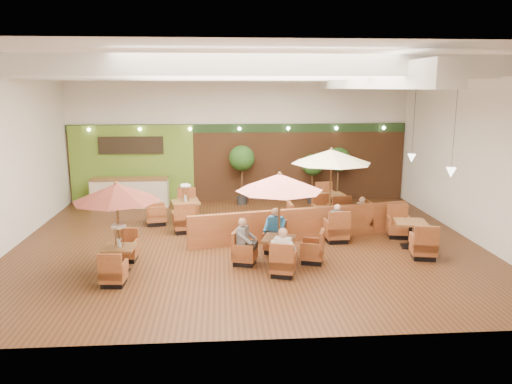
{
  "coord_description": "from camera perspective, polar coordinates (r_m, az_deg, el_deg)",
  "views": [
    {
      "loc": [
        -0.8,
        -14.65,
        4.68
      ],
      "look_at": [
        0.3,
        0.5,
        1.5
      ],
      "focal_mm": 35.0,
      "sensor_mm": 36.0,
      "label": 1
    }
  ],
  "objects": [
    {
      "name": "diner_2",
      "position": [
        13.4,
        -1.31,
        -5.15
      ],
      "size": [
        0.41,
        0.45,
        0.83
      ],
      "rotation": [
        0.0,
        0.0,
        4.39
      ],
      "color": "slate",
      "rests_on": "ground"
    },
    {
      "name": "table_5",
      "position": [
        18.71,
        8.65,
        -1.54
      ],
      "size": [
        1.04,
        2.85,
        1.04
      ],
      "rotation": [
        0.0,
        0.0,
        0.13
      ],
      "color": "brown",
      "rests_on": "ground"
    },
    {
      "name": "diner_4",
      "position": [
        16.76,
        11.85,
        -2.06
      ],
      "size": [
        0.33,
        0.38,
        0.73
      ],
      "rotation": [
        0.0,
        0.0,
        1.75
      ],
      "color": "white",
      "rests_on": "ground"
    },
    {
      "name": "table_0",
      "position": [
        13.02,
        -15.59,
        -1.34
      ],
      "size": [
        2.21,
        2.36,
        2.4
      ],
      "rotation": [
        0.0,
        0.0,
        -0.07
      ],
      "color": "brown",
      "rests_on": "ground"
    },
    {
      "name": "table_4",
      "position": [
        15.61,
        17.19,
        -4.69
      ],
      "size": [
        1.06,
        2.79,
        1.01
      ],
      "rotation": [
        0.0,
        0.0,
        -0.19
      ],
      "color": "brown",
      "rests_on": "ground"
    },
    {
      "name": "table_2",
      "position": [
        16.27,
        8.53,
        1.85
      ],
      "size": [
        2.77,
        2.77,
        2.81
      ],
      "rotation": [
        0.0,
        0.0,
        0.05
      ],
      "color": "brown",
      "rests_on": "ground"
    },
    {
      "name": "booth_divider",
      "position": [
        15.71,
        5.38,
        -3.65
      ],
      "size": [
        7.16,
        1.69,
        1.01
      ],
      "primitive_type": "cube",
      "rotation": [
        0.0,
        0.0,
        0.21
      ],
      "color": "brown",
      "rests_on": "ground"
    },
    {
      "name": "diner_3",
      "position": [
        15.53,
        9.23,
        -3.03
      ],
      "size": [
        0.38,
        0.32,
        0.75
      ],
      "rotation": [
        0.0,
        0.0,
        -0.11
      ],
      "color": "#276FAD",
      "rests_on": "ground"
    },
    {
      "name": "diner_0",
      "position": [
        12.6,
        3.12,
        -6.3
      ],
      "size": [
        0.45,
        0.42,
        0.82
      ],
      "rotation": [
        0.0,
        0.0,
        -0.38
      ],
      "color": "white",
      "rests_on": "ground"
    },
    {
      "name": "topiary_1",
      "position": [
        20.55,
        6.48,
        2.88
      ],
      "size": [
        0.87,
        0.87,
        2.03
      ],
      "color": "black",
      "rests_on": "ground"
    },
    {
      "name": "service_counter",
      "position": [
        20.49,
        -14.18,
        -0.07
      ],
      "size": [
        3.0,
        0.75,
        1.18
      ],
      "color": "beige",
      "rests_on": "ground"
    },
    {
      "name": "topiary_2",
      "position": [
        20.74,
        9.4,
        3.44
      ],
      "size": [
        0.99,
        0.99,
        2.3
      ],
      "color": "black",
      "rests_on": "ground"
    },
    {
      "name": "topiary_0",
      "position": [
        20.18,
        -1.64,
        3.6
      ],
      "size": [
        1.04,
        1.04,
        2.41
      ],
      "color": "black",
      "rests_on": "ground"
    },
    {
      "name": "table_3",
      "position": [
        17.58,
        -8.92,
        -2.19
      ],
      "size": [
        1.98,
        2.87,
        1.6
      ],
      "rotation": [
        0.0,
        0.0,
        0.2
      ],
      "color": "brown",
      "rests_on": "ground"
    },
    {
      "name": "table_1",
      "position": [
        13.23,
        2.67,
        -1.08
      ],
      "size": [
        2.6,
        2.6,
        2.53
      ],
      "rotation": [
        0.0,
        0.0,
        -0.29
      ],
      "color": "brown",
      "rests_on": "ground"
    },
    {
      "name": "diner_1",
      "position": [
        14.35,
        2.2,
        -3.97
      ],
      "size": [
        0.47,
        0.44,
        0.85
      ],
      "rotation": [
        0.0,
        0.0,
        2.78
      ],
      "color": "#276FAD",
      "rests_on": "ground"
    },
    {
      "name": "room",
      "position": [
        15.94,
        -0.37,
        8.04
      ],
      "size": [
        14.04,
        14.0,
        5.52
      ],
      "color": "#381E0F",
      "rests_on": "ground"
    }
  ]
}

